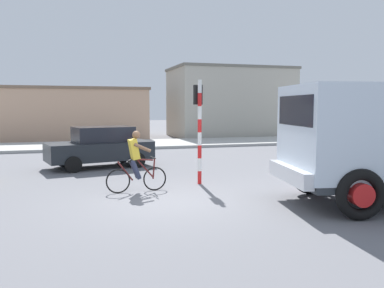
% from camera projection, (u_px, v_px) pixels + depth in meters
% --- Properties ---
extents(ground_plane, '(120.00, 120.00, 0.00)m').
position_uv_depth(ground_plane, '(171.00, 201.00, 10.16)').
color(ground_plane, slate).
extents(sidewalk_far, '(80.00, 5.00, 0.16)m').
position_uv_depth(sidewalk_far, '(112.00, 145.00, 24.31)').
color(sidewalk_far, '#ADADA8').
rests_on(sidewalk_far, ground).
extents(cyclist, '(1.73, 0.51, 1.72)m').
position_uv_depth(cyclist, '(136.00, 161.00, 11.22)').
color(cyclist, black).
rests_on(cyclist, ground).
extents(traffic_light_pole, '(0.24, 0.43, 3.20)m').
position_uv_depth(traffic_light_pole, '(199.00, 117.00, 12.38)').
color(traffic_light_pole, red).
rests_on(traffic_light_pole, ground).
extents(car_red_near, '(4.28, 2.55, 1.60)m').
position_uv_depth(car_red_near, '(101.00, 147.00, 15.84)').
color(car_red_near, '#1E2328').
rests_on(car_red_near, ground).
extents(building_mid_block, '(11.04, 7.05, 3.78)m').
position_uv_depth(building_mid_block, '(71.00, 113.00, 30.57)').
color(building_mid_block, tan).
rests_on(building_mid_block, ground).
extents(building_corner_right, '(9.38, 5.89, 5.47)m').
position_uv_depth(building_corner_right, '(230.00, 102.00, 32.52)').
color(building_corner_right, '#B2AD9E').
rests_on(building_corner_right, ground).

